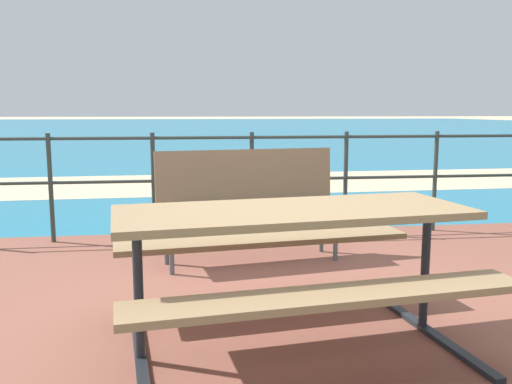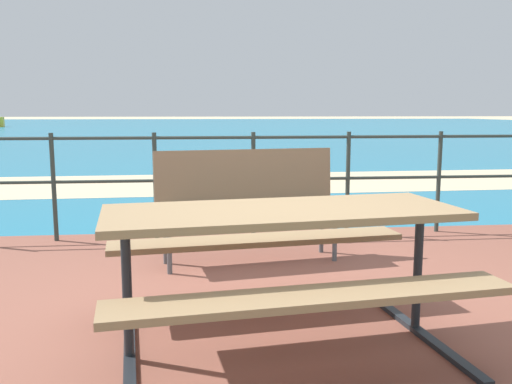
% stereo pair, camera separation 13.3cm
% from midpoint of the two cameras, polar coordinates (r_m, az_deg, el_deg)
% --- Properties ---
extents(ground_plane, '(240.00, 240.00, 0.00)m').
position_cam_midpoint_polar(ground_plane, '(3.38, 3.55, -14.75)').
color(ground_plane, beige).
extents(patio_paving, '(6.40, 5.20, 0.06)m').
position_cam_midpoint_polar(patio_paving, '(3.37, 3.55, -14.28)').
color(patio_paving, brown).
rests_on(patio_paving, ground).
extents(sea_water, '(90.00, 90.00, 0.01)m').
position_cam_midpoint_polar(sea_water, '(43.07, -6.84, 6.76)').
color(sea_water, teal).
rests_on(sea_water, ground).
extents(beach_strip, '(54.06, 4.45, 0.01)m').
position_cam_midpoint_polar(beach_strip, '(10.01, -4.04, 0.92)').
color(beach_strip, beige).
rests_on(beach_strip, ground).
extents(picnic_table, '(2.02, 1.57, 0.76)m').
position_cam_midpoint_polar(picnic_table, '(2.90, 2.54, -5.10)').
color(picnic_table, '#8C704C').
rests_on(picnic_table, patio_paving).
extents(park_bench, '(1.61, 0.66, 0.95)m').
position_cam_midpoint_polar(park_bench, '(4.59, -1.55, -0.26)').
color(park_bench, '#7A6047').
rests_on(park_bench, patio_paving).
extents(railing_fence, '(5.94, 0.04, 1.07)m').
position_cam_midpoint_polar(railing_fence, '(5.47, -1.15, 2.04)').
color(railing_fence, '#2D3833').
rests_on(railing_fence, patio_paving).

